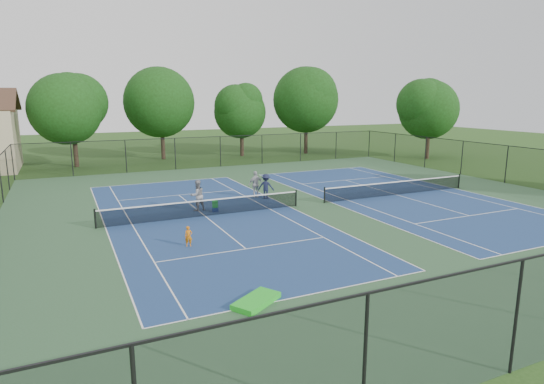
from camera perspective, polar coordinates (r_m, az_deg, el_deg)
name	(u,v)px	position (r m, az deg, el deg)	size (l,w,h in m)	color
ground	(310,205)	(29.34, 4.83, -1.59)	(140.00, 140.00, 0.00)	#234716
court_pad	(310,205)	(29.34, 4.83, -1.58)	(36.00, 36.00, 0.01)	#2E522F
tennis_court_left	(205,215)	(26.64, -8.39, -2.84)	(12.00, 23.83, 1.07)	navy
tennis_court_right	(397,194)	(33.28, 15.36, -0.19)	(12.00, 23.83, 1.07)	navy
perimeter_fence	(311,180)	(29.02, 4.88, 1.49)	(36.08, 36.08, 3.02)	black
tree_back_a	(72,105)	(48.78, -23.86, 9.95)	(6.80, 6.80, 9.15)	#2D2116
tree_back_b	(161,99)	(51.78, -13.80, 11.28)	(7.60, 7.60, 10.03)	#2D2116
tree_back_c	(241,109)	(53.36, -3.85, 10.39)	(6.00, 6.00, 8.40)	#2D2116
tree_back_d	(307,97)	(55.84, 4.35, 11.82)	(7.80, 7.80, 10.37)	#2D2116
tree_side_e	(430,106)	(53.74, 19.24, 10.13)	(6.60, 6.60, 8.87)	#2D2116
child_player	(189,236)	(21.40, -10.43, -5.50)	(0.35, 0.23, 0.96)	orange
instructor	(197,195)	(27.88, -9.35, -0.42)	(0.92, 0.72, 1.89)	gray
bystander_a	(256,184)	(31.17, -2.05, 0.97)	(1.08, 0.45, 1.84)	silver
bystander_b	(266,186)	(30.80, -0.76, 0.72)	(1.10, 0.63, 1.70)	#1A1F3A
ball_crate	(215,210)	(27.61, -7.14, -2.20)	(0.35, 0.28, 0.27)	navy
ball_hopper	(215,204)	(27.53, -7.16, -1.50)	(0.33, 0.27, 0.42)	green
green_tarp	(256,301)	(15.61, -1.99, -13.50)	(1.76, 0.86, 0.19)	green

